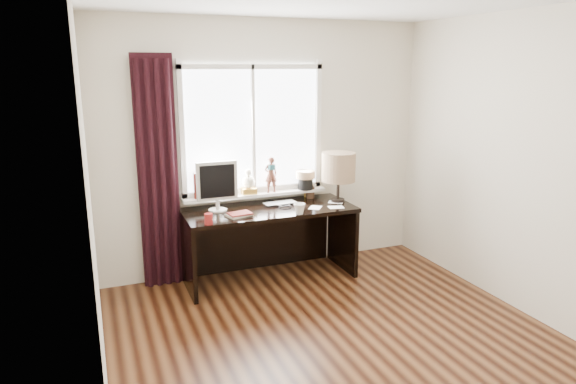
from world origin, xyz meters
name	(u,v)px	position (x,y,z in m)	size (l,w,h in m)	color
floor	(355,357)	(0.00, 0.00, 0.00)	(3.50, 4.00, 0.00)	brown
wall_back	(266,148)	(0.00, 2.00, 1.30)	(3.50, 2.60, 0.00)	beige
wall_left	(92,215)	(-1.75, 0.00, 1.30)	(4.00, 2.60, 0.00)	beige
wall_right	(550,171)	(1.75, 0.00, 1.30)	(4.00, 2.60, 0.00)	beige
laptop	(280,203)	(0.05, 1.72, 0.76)	(0.33, 0.22, 0.03)	silver
mug	(299,208)	(0.10, 1.33, 0.81)	(0.11, 0.10, 0.11)	white
red_cup	(209,219)	(-0.78, 1.33, 0.80)	(0.08, 0.08, 0.10)	maroon
window	(255,149)	(-0.14, 1.95, 1.30)	(1.52, 0.23, 1.40)	white
curtain	(158,175)	(-1.13, 1.91, 1.12)	(0.38, 0.09, 2.25)	black
desk	(266,229)	(-0.10, 1.73, 0.51)	(1.70, 0.70, 0.75)	black
monitor	(217,183)	(-0.60, 1.73, 1.03)	(0.40, 0.18, 0.49)	beige
notebook_stack	(239,214)	(-0.46, 1.48, 0.77)	(0.26, 0.22, 0.03)	beige
brush_holder	(310,192)	(0.45, 1.87, 0.81)	(0.09, 0.09, 0.25)	black
icon_frame	(309,191)	(0.45, 1.91, 0.81)	(0.10, 0.04, 0.13)	gold
table_lamp	(339,168)	(0.66, 1.62, 1.11)	(0.35, 0.35, 0.52)	black
loose_papers	(329,206)	(0.50, 1.50, 0.75)	(0.47, 0.33, 0.00)	white
desk_cables	(282,205)	(0.06, 1.70, 0.75)	(0.26, 0.42, 0.01)	black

